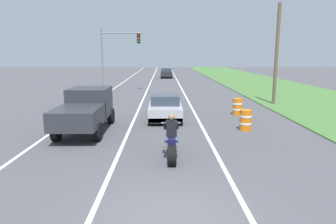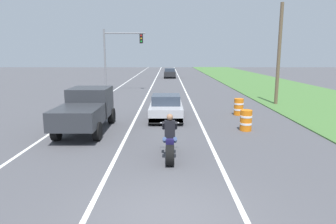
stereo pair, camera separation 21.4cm
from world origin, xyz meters
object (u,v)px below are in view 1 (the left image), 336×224
(distant_car_far_ahead, at_px, (166,73))
(sports_car_silver, at_px, (165,107))
(pickup_truck_left_lane_dark_grey, at_px, (86,108))
(traffic_light_mast_near, at_px, (114,51))
(construction_barrel_mid, at_px, (237,107))
(construction_barrel_nearest, at_px, (245,120))
(motorcycle_with_rider, at_px, (171,143))

(distant_car_far_ahead, bearing_deg, sports_car_silver, -90.74)
(pickup_truck_left_lane_dark_grey, relative_size, traffic_light_mast_near, 0.80)
(construction_barrel_mid, height_order, distant_car_far_ahead, distant_car_far_ahead)
(traffic_light_mast_near, xyz_separation_m, construction_barrel_nearest, (8.70, -16.00, -3.46))
(pickup_truck_left_lane_dark_grey, distance_m, distant_car_far_ahead, 33.59)
(construction_barrel_mid, distance_m, distant_car_far_ahead, 29.70)
(traffic_light_mast_near, bearing_deg, construction_barrel_mid, -52.95)
(motorcycle_with_rider, relative_size, construction_barrel_nearest, 2.21)
(pickup_truck_left_lane_dark_grey, height_order, traffic_light_mast_near, traffic_light_mast_near)
(construction_barrel_mid, bearing_deg, motorcycle_with_rider, -118.06)
(sports_car_silver, distance_m, construction_barrel_mid, 4.47)
(distant_car_far_ahead, bearing_deg, construction_barrel_nearest, -84.06)
(traffic_light_mast_near, relative_size, construction_barrel_mid, 6.00)
(motorcycle_with_rider, height_order, sports_car_silver, motorcycle_with_rider)
(pickup_truck_left_lane_dark_grey, bearing_deg, sports_car_silver, 38.16)
(sports_car_silver, bearing_deg, construction_barrel_mid, 12.12)
(sports_car_silver, xyz_separation_m, construction_barrel_nearest, (3.85, -2.85, -0.13))
(traffic_light_mast_near, height_order, construction_barrel_nearest, traffic_light_mast_near)
(motorcycle_with_rider, xyz_separation_m, traffic_light_mast_near, (-5.02, 20.07, 3.37))
(pickup_truck_left_lane_dark_grey, relative_size, construction_barrel_nearest, 4.80)
(motorcycle_with_rider, bearing_deg, traffic_light_mast_near, 104.05)
(motorcycle_with_rider, distance_m, sports_car_silver, 6.93)
(motorcycle_with_rider, distance_m, traffic_light_mast_near, 20.96)
(traffic_light_mast_near, bearing_deg, sports_car_silver, -69.75)
(pickup_truck_left_lane_dark_grey, relative_size, construction_barrel_mid, 4.80)
(pickup_truck_left_lane_dark_grey, height_order, construction_barrel_mid, pickup_truck_left_lane_dark_grey)
(pickup_truck_left_lane_dark_grey, xyz_separation_m, traffic_light_mast_near, (-1.09, 16.10, 2.85))
(pickup_truck_left_lane_dark_grey, bearing_deg, traffic_light_mast_near, 93.87)
(construction_barrel_mid, bearing_deg, traffic_light_mast_near, 127.05)
(sports_car_silver, relative_size, traffic_light_mast_near, 0.72)
(sports_car_silver, height_order, construction_barrel_nearest, sports_car_silver)
(construction_barrel_nearest, xyz_separation_m, distant_car_far_ahead, (-3.46, 33.22, 0.27))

